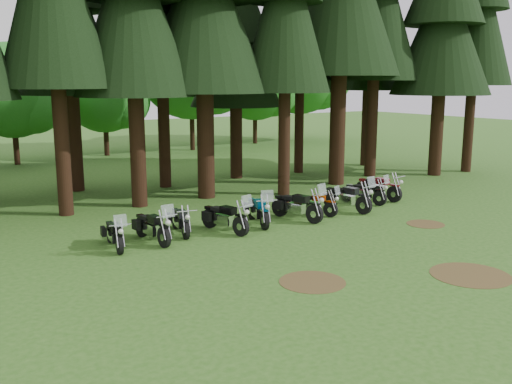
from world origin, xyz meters
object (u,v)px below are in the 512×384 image
at_px(motorcycle_9, 378,188).
at_px(motorcycle_6, 315,204).
at_px(motorcycle_4, 258,211).
at_px(motorcycle_1, 152,228).
at_px(motorcycle_0, 115,235).
at_px(motorcycle_7, 347,198).
at_px(motorcycle_3, 225,218).
at_px(motorcycle_2, 180,221).
at_px(motorcycle_8, 365,193).
at_px(motorcycle_5, 297,207).

bearing_deg(motorcycle_9, motorcycle_6, -178.54).
bearing_deg(motorcycle_4, motorcycle_1, -162.62).
relative_size(motorcycle_0, motorcycle_7, 0.84).
xyz_separation_m(motorcycle_3, motorcycle_6, (4.35, 0.27, -0.07)).
distance_m(motorcycle_2, motorcycle_4, 3.04).
relative_size(motorcycle_6, motorcycle_8, 0.91).
bearing_deg(motorcycle_5, motorcycle_7, -11.65).
bearing_deg(motorcycle_5, motorcycle_9, -2.78).
xyz_separation_m(motorcycle_5, motorcycle_9, (5.43, 1.04, -0.02)).
height_order(motorcycle_2, motorcycle_5, motorcycle_5).
height_order(motorcycle_1, motorcycle_4, motorcycle_4).
bearing_deg(motorcycle_3, motorcycle_6, -8.68).
bearing_deg(motorcycle_6, motorcycle_3, 161.51).
height_order(motorcycle_0, motorcycle_5, motorcycle_5).
bearing_deg(motorcycle_0, motorcycle_3, 4.93).
bearing_deg(motorcycle_6, motorcycle_1, 158.39).
relative_size(motorcycle_3, motorcycle_5, 0.96).
bearing_deg(motorcycle_1, motorcycle_7, -4.76).
xyz_separation_m(motorcycle_0, motorcycle_9, (12.63, 0.82, 0.06)).
bearing_deg(motorcycle_4, motorcycle_3, -153.88).
distance_m(motorcycle_0, motorcycle_4, 5.56).
bearing_deg(motorcycle_8, motorcycle_3, 171.23).
bearing_deg(motorcycle_2, motorcycle_6, 8.32).
xyz_separation_m(motorcycle_1, motorcycle_8, (10.21, 0.53, -0.03)).
height_order(motorcycle_8, motorcycle_9, motorcycle_8).
bearing_deg(motorcycle_6, motorcycle_4, 158.14).
bearing_deg(motorcycle_6, motorcycle_9, -11.71).
distance_m(motorcycle_8, motorcycle_9, 1.15).
height_order(motorcycle_1, motorcycle_3, motorcycle_3).
distance_m(motorcycle_0, motorcycle_8, 11.53).
height_order(motorcycle_5, motorcycle_6, motorcycle_5).
xyz_separation_m(motorcycle_4, motorcycle_8, (5.96, 0.49, -0.05)).
xyz_separation_m(motorcycle_2, motorcycle_4, (3.01, -0.42, 0.06)).
xyz_separation_m(motorcycle_5, motorcycle_8, (4.32, 0.74, -0.06)).
distance_m(motorcycle_1, motorcycle_4, 4.26).
bearing_deg(motorcycle_8, motorcycle_6, 174.18).
bearing_deg(motorcycle_4, motorcycle_9, 23.20).
height_order(motorcycle_0, motorcycle_9, motorcycle_0).
bearing_deg(motorcycle_9, motorcycle_8, -173.91).
xyz_separation_m(motorcycle_1, motorcycle_6, (7.02, 0.05, -0.06)).
xyz_separation_m(motorcycle_0, motorcycle_4, (5.56, 0.03, 0.06)).
xyz_separation_m(motorcycle_1, motorcycle_5, (5.90, -0.21, 0.03)).
bearing_deg(motorcycle_8, motorcycle_1, 168.53).
height_order(motorcycle_3, motorcycle_5, motorcycle_5).
distance_m(motorcycle_1, motorcycle_5, 5.90).
distance_m(motorcycle_2, motorcycle_7, 7.34).
height_order(motorcycle_2, motorcycle_6, motorcycle_6).
bearing_deg(motorcycle_7, motorcycle_1, 169.87).
bearing_deg(motorcycle_1, motorcycle_6, -3.58).
bearing_deg(motorcycle_5, motorcycle_6, -0.64).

